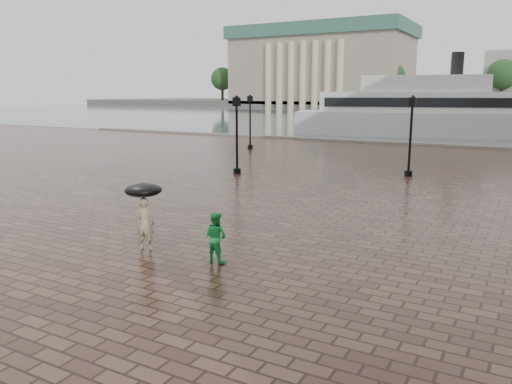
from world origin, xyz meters
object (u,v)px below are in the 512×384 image
(child_pedestrian, at_px, (216,237))
(adult_pedestrian, at_px, (145,224))
(ferry_near, at_px, (422,111))
(street_lamps, at_px, (292,129))

(child_pedestrian, bearing_deg, adult_pedestrian, 8.15)
(adult_pedestrian, distance_m, ferry_near, 45.89)
(street_lamps, xyz_separation_m, child_pedestrian, (6.60, -18.95, -1.61))
(adult_pedestrian, xyz_separation_m, ferry_near, (-1.02, 45.84, 1.85))
(child_pedestrian, relative_size, ferry_near, 0.05)
(adult_pedestrian, bearing_deg, ferry_near, -107.49)
(child_pedestrian, height_order, ferry_near, ferry_near)
(adult_pedestrian, bearing_deg, child_pedestrian, 164.21)
(street_lamps, relative_size, adult_pedestrian, 9.53)
(child_pedestrian, distance_m, ferry_near, 45.89)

